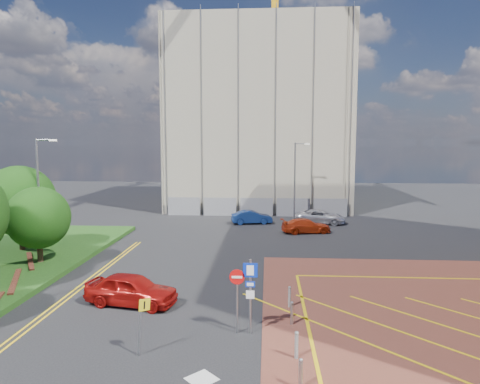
# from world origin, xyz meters

# --- Properties ---
(ground) EXTENTS (140.00, 140.00, 0.00)m
(ground) POSITION_xyz_m (0.00, 0.00, 0.00)
(ground) COLOR black
(ground) RESTS_ON ground
(tree_c) EXTENTS (4.00, 4.00, 4.90)m
(tree_c) POSITION_xyz_m (-13.50, 10.00, 3.19)
(tree_c) COLOR #3D2B1C
(tree_c) RESTS_ON grass_bed
(tree_d) EXTENTS (5.00, 5.00, 6.08)m
(tree_d) POSITION_xyz_m (-16.50, 13.00, 3.87)
(tree_d) COLOR #3D2B1C
(tree_d) RESTS_ON grass_bed
(lamp_left_far) EXTENTS (1.53, 0.16, 8.00)m
(lamp_left_far) POSITION_xyz_m (-14.42, 12.00, 4.66)
(lamp_left_far) COLOR #9EA0A8
(lamp_left_far) RESTS_ON grass_bed
(lamp_back) EXTENTS (1.53, 0.16, 8.00)m
(lamp_back) POSITION_xyz_m (4.08, 28.00, 4.36)
(lamp_back) COLOR #9EA0A8
(lamp_back) RESTS_ON ground
(sign_cluster) EXTENTS (1.17, 0.12, 3.20)m
(sign_cluster) POSITION_xyz_m (0.30, 0.98, 1.95)
(sign_cluster) COLOR #9EA0A8
(sign_cluster) RESTS_ON ground
(warning_sign) EXTENTS (0.53, 0.37, 2.24)m
(warning_sign) POSITION_xyz_m (-3.48, -1.15, 1.43)
(warning_sign) COLOR #9EA0A8
(warning_sign) RESTS_ON ground
(bollard_row) EXTENTS (0.14, 11.14, 0.90)m
(bollard_row) POSITION_xyz_m (2.30, -1.67, 0.47)
(bollard_row) COLOR #9EA0A8
(bollard_row) RESTS_ON forecourt
(construction_building) EXTENTS (21.20, 19.20, 22.00)m
(construction_building) POSITION_xyz_m (0.00, 40.00, 11.00)
(construction_building) COLOR #A59E87
(construction_building) RESTS_ON ground
(construction_fence) EXTENTS (21.60, 0.06, 2.00)m
(construction_fence) POSITION_xyz_m (1.00, 30.00, 1.00)
(construction_fence) COLOR gray
(construction_fence) RESTS_ON ground
(car_red_left) EXTENTS (4.83, 2.65, 1.56)m
(car_red_left) POSITION_xyz_m (-5.49, 3.86, 0.78)
(car_red_left) COLOR #A0110D
(car_red_left) RESTS_ON ground
(car_blue_back) EXTENTS (4.19, 2.14, 1.32)m
(car_blue_back) POSITION_xyz_m (-0.35, 25.52, 0.66)
(car_blue_back) COLOR navy
(car_blue_back) RESTS_ON ground
(car_red_back) EXTENTS (4.66, 2.66, 1.27)m
(car_red_back) POSITION_xyz_m (4.66, 21.53, 0.64)
(car_red_back) COLOR #A92A0E
(car_red_back) RESTS_ON ground
(car_silver_back) EXTENTS (5.28, 3.16, 1.37)m
(car_silver_back) POSITION_xyz_m (6.45, 26.09, 0.69)
(car_silver_back) COLOR silver
(car_silver_back) RESTS_ON ground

